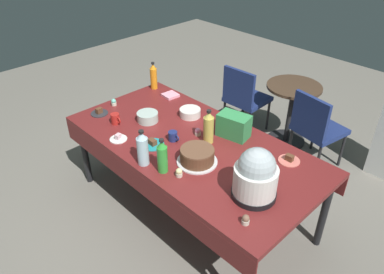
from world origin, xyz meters
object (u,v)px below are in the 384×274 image
object	(u,v)px
coffee_mug_red	(115,119)
coffee_mug_navy	(173,136)
soda_bottle_orange_juice	(154,76)
ceramic_snack_bowl	(190,113)
dessert_plate_white	(118,138)
maroon_chair_left	(244,96)
dessert_plate_coral	(289,160)
cupcake_lemon	(246,220)
round_cafe_table	(292,104)
glass_salad_bowl	(148,117)
frosted_layer_cake	(197,156)
cupcake_cocoa	(198,132)
soda_bottle_water	(143,149)
maroon_chair_right	(316,126)
dessert_plate_charcoal	(99,112)
cupcake_vanilla	(114,102)
soda_carton	(234,126)
potluck_table	(192,148)
soda_bottle_lime_soda	(162,157)
dessert_plate_teal	(153,144)
slow_cooker	(256,176)
cupcake_berry	(179,173)
soda_bottle_ginger_ale	(208,128)

from	to	relation	value
coffee_mug_red	coffee_mug_navy	size ratio (longest dim) A/B	1.05
soda_bottle_orange_juice	coffee_mug_navy	world-z (taller)	soda_bottle_orange_juice
ceramic_snack_bowl	dessert_plate_white	xyz separation A→B (m)	(-0.13, -0.70, -0.02)
maroon_chair_left	dessert_plate_coral	bearing A→B (deg)	-39.33
cupcake_lemon	round_cafe_table	bearing A→B (deg)	115.00
glass_salad_bowl	coffee_mug_navy	world-z (taller)	glass_salad_bowl
frosted_layer_cake	soda_bottle_orange_juice	size ratio (longest dim) A/B	1.08
cupcake_cocoa	soda_bottle_water	size ratio (longest dim) A/B	0.23
ceramic_snack_bowl	maroon_chair_right	xyz separation A→B (m)	(0.71, 1.09, -0.29)
coffee_mug_red	dessert_plate_charcoal	bearing A→B (deg)	-177.48
dessert_plate_coral	maroon_chair_left	world-z (taller)	maroon_chair_left
cupcake_cocoa	round_cafe_table	bearing A→B (deg)	90.23
dessert_plate_white	maroon_chair_right	xyz separation A→B (m)	(0.84, 1.79, -0.27)
maroon_chair_right	cupcake_cocoa	bearing A→B (deg)	-108.73
dessert_plate_charcoal	dessert_plate_coral	bearing A→B (deg)	21.39
cupcake_vanilla	cupcake_cocoa	bearing A→B (deg)	12.42
soda_bottle_orange_juice	soda_carton	size ratio (longest dim) A/B	1.11
potluck_table	soda_bottle_orange_juice	xyz separation A→B (m)	(-1.01, 0.42, 0.19)
maroon_chair_left	frosted_layer_cake	bearing A→B (deg)	-63.38
soda_bottle_orange_juice	dessert_plate_charcoal	bearing A→B (deg)	-84.32
glass_salad_bowl	soda_bottle_lime_soda	distance (m)	0.75
dessert_plate_teal	dessert_plate_coral	world-z (taller)	dessert_plate_coral
maroon_chair_left	round_cafe_table	distance (m)	0.55
ceramic_snack_bowl	dessert_plate_white	size ratio (longest dim) A/B	1.33
slow_cooker	coffee_mug_navy	xyz separation A→B (m)	(-0.88, 0.06, -0.13)
cupcake_lemon	dessert_plate_teal	bearing A→B (deg)	173.09
cupcake_cocoa	cupcake_berry	xyz separation A→B (m)	(0.30, -0.48, 0.00)
maroon_chair_right	round_cafe_table	world-z (taller)	maroon_chair_right
soda_bottle_ginger_ale	coffee_mug_red	size ratio (longest dim) A/B	2.48
dessert_plate_teal	soda_bottle_orange_juice	world-z (taller)	soda_bottle_orange_juice
dessert_plate_coral	round_cafe_table	bearing A→B (deg)	121.08
slow_cooker	maroon_chair_left	xyz separation A→B (m)	(-1.30, 1.53, -0.43)
soda_bottle_orange_juice	maroon_chair_left	size ratio (longest dim) A/B	0.34
maroon_chair_left	cupcake_berry	bearing A→B (deg)	-65.45
slow_cooker	round_cafe_table	world-z (taller)	slow_cooker
cupcake_cocoa	soda_bottle_water	world-z (taller)	soda_bottle_water
slow_cooker	cupcake_cocoa	xyz separation A→B (m)	(-0.80, 0.26, -0.14)
cupcake_vanilla	cupcake_berry	distance (m)	1.27
dessert_plate_white	maroon_chair_right	bearing A→B (deg)	64.88
coffee_mug_red	frosted_layer_cake	bearing A→B (deg)	7.29
cupcake_cocoa	maroon_chair_right	world-z (taller)	maroon_chair_right
dessert_plate_coral	maroon_chair_left	xyz separation A→B (m)	(-1.25, 1.02, -0.27)
dessert_plate_coral	frosted_layer_cake	bearing A→B (deg)	-132.82
slow_cooker	coffee_mug_navy	bearing A→B (deg)	176.20
cupcake_vanilla	round_cafe_table	distance (m)	1.96
glass_salad_bowl	dessert_plate_coral	bearing A→B (deg)	18.11
coffee_mug_red	maroon_chair_left	distance (m)	1.69
slow_cooker	dessert_plate_coral	size ratio (longest dim) A/B	2.24
ceramic_snack_bowl	maroon_chair_right	bearing A→B (deg)	56.99
glass_salad_bowl	soda_bottle_orange_juice	size ratio (longest dim) A/B	0.66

